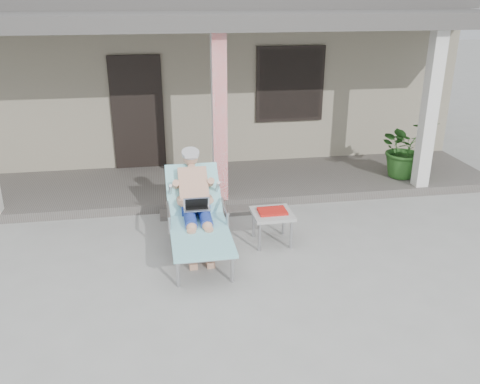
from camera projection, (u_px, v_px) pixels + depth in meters
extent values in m
plane|color=#9E9E99|center=(243.00, 272.00, 6.42)|extent=(60.00, 60.00, 0.00)
cube|color=#9D947C|center=(196.00, 74.00, 11.82)|extent=(10.00, 5.00, 3.00)
cube|color=black|center=(138.00, 113.00, 9.41)|extent=(0.95, 0.06, 2.10)
cube|color=black|center=(290.00, 84.00, 9.69)|extent=(1.20, 0.06, 1.30)
cube|color=black|center=(290.00, 84.00, 9.69)|extent=(1.32, 0.05, 1.42)
cube|color=#605B56|center=(215.00, 184.00, 9.14)|extent=(10.00, 2.00, 0.15)
cube|color=red|center=(219.00, 120.00, 7.85)|extent=(0.22, 0.22, 2.61)
cube|color=silver|center=(429.00, 111.00, 8.39)|extent=(0.22, 0.22, 2.61)
cube|color=#474442|center=(211.00, 20.00, 8.11)|extent=(10.00, 2.30, 0.24)
cube|color=#605B56|center=(223.00, 211.00, 8.10)|extent=(2.00, 0.30, 0.07)
cylinder|color=#B7B7BC|center=(178.00, 273.00, 6.03)|extent=(0.04, 0.04, 0.39)
cylinder|color=#B7B7BC|center=(232.00, 268.00, 6.13)|extent=(0.04, 0.04, 0.39)
cylinder|color=#B7B7BC|center=(172.00, 225.00, 7.25)|extent=(0.04, 0.04, 0.39)
cylinder|color=#B7B7BC|center=(217.00, 222.00, 7.36)|extent=(0.04, 0.04, 0.39)
cube|color=#B7B7BC|center=(201.00, 237.00, 6.45)|extent=(0.67, 1.28, 0.03)
cube|color=#99E6ED|center=(201.00, 235.00, 6.44)|extent=(0.77, 1.32, 0.04)
cube|color=#B7B7BC|center=(193.00, 192.00, 7.21)|extent=(0.66, 0.61, 0.51)
cube|color=#99E6ED|center=(193.00, 190.00, 7.19)|extent=(0.76, 0.69, 0.58)
cylinder|color=#B2B2B5|center=(190.00, 152.00, 7.30)|extent=(0.26, 0.26, 0.14)
cube|color=silver|center=(197.00, 208.00, 6.79)|extent=(0.35, 0.25, 0.24)
cube|color=#ACABA7|center=(272.00, 214.00, 7.01)|extent=(0.56, 0.56, 0.04)
cylinder|color=#B7B7BC|center=(260.00, 237.00, 6.86)|extent=(0.04, 0.04, 0.42)
cylinder|color=#B7B7BC|center=(291.00, 235.00, 6.93)|extent=(0.04, 0.04, 0.42)
cylinder|color=#B7B7BC|center=(253.00, 223.00, 7.27)|extent=(0.04, 0.04, 0.42)
cylinder|color=#B7B7BC|center=(283.00, 221.00, 7.33)|extent=(0.04, 0.04, 0.42)
cube|color=red|center=(272.00, 211.00, 7.00)|extent=(0.39, 0.29, 0.03)
cube|color=black|center=(270.00, 208.00, 7.13)|extent=(0.39, 0.03, 0.04)
imported|color=#26591E|center=(406.00, 148.00, 9.11)|extent=(0.97, 0.84, 1.07)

